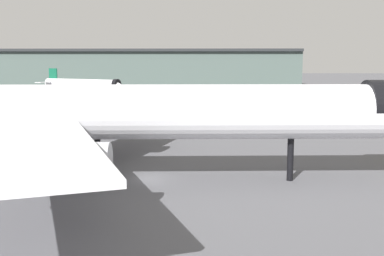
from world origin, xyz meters
The scene contains 5 objects.
ground centered at (0.00, 0.00, 0.00)m, with size 900.00×900.00×0.00m, color #56565B.
airliner_near_gate centered at (-2.89, -0.88, 6.29)m, with size 54.99×50.19×14.28m.
airliner_far_taxiway centered at (-36.00, 108.52, 3.93)m, with size 31.78×28.60×8.93m.
terminal_building centered at (-46.65, 178.28, 8.82)m, with size 182.87×35.63×31.54m.
baggage_tug_wing centered at (-22.27, 26.60, 0.97)m, with size 3.24×1.96×1.85m.
Camera 1 is at (5.51, -41.84, 10.77)m, focal length 43.22 mm.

